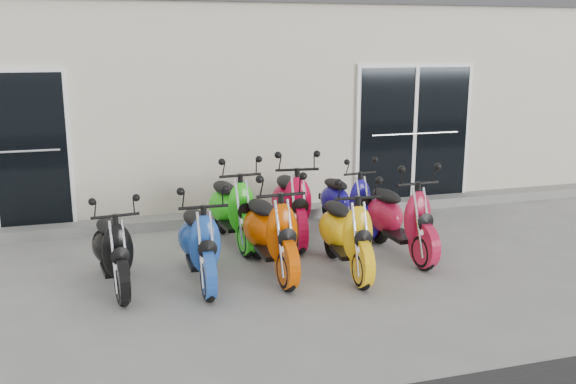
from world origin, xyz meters
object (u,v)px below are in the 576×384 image
(scooter_front_blue, at_px, (199,231))
(scooter_back_green, at_px, (232,198))
(scooter_back_blue, at_px, (347,193))
(scooter_front_red, at_px, (400,208))
(scooter_front_black, at_px, (112,239))
(scooter_front_orange_b, at_px, (346,222))
(scooter_back_red, at_px, (292,193))
(scooter_front_orange_a, at_px, (270,221))

(scooter_front_blue, bearing_deg, scooter_back_green, 64.04)
(scooter_back_green, relative_size, scooter_back_blue, 1.11)
(scooter_front_red, height_order, scooter_back_green, same)
(scooter_back_green, bearing_deg, scooter_front_black, -147.91)
(scooter_front_orange_b, bearing_deg, scooter_back_red, 102.62)
(scooter_front_blue, xyz_separation_m, scooter_front_red, (2.56, 0.21, 0.03))
(scooter_front_red, bearing_deg, scooter_front_orange_b, -161.03)
(scooter_front_orange_a, bearing_deg, scooter_back_red, 60.10)
(scooter_front_orange_a, bearing_deg, scooter_front_blue, -178.09)
(scooter_front_blue, distance_m, scooter_front_orange_a, 0.84)
(scooter_front_blue, relative_size, scooter_back_green, 0.96)
(scooter_front_red, distance_m, scooter_back_green, 2.20)
(scooter_back_red, relative_size, scooter_back_blue, 1.15)
(scooter_back_green, bearing_deg, scooter_back_blue, -2.16)
(scooter_front_orange_b, distance_m, scooter_back_green, 1.77)
(scooter_back_red, height_order, scooter_back_blue, scooter_back_red)
(scooter_front_black, height_order, scooter_front_orange_b, scooter_front_orange_b)
(scooter_front_red, xyz_separation_m, scooter_back_blue, (-0.25, 1.15, -0.06))
(scooter_back_green, distance_m, scooter_back_blue, 1.67)
(scooter_front_black, bearing_deg, scooter_front_orange_a, -7.78)
(scooter_front_orange_a, relative_size, scooter_back_green, 1.02)
(scooter_front_black, bearing_deg, scooter_front_red, -4.77)
(scooter_front_orange_a, height_order, scooter_back_green, scooter_front_orange_a)
(scooter_front_blue, distance_m, scooter_back_red, 1.92)
(scooter_front_red, bearing_deg, scooter_front_blue, -178.80)
(scooter_front_red, height_order, scooter_back_blue, scooter_front_red)
(scooter_front_black, distance_m, scooter_front_orange_a, 1.77)
(scooter_front_orange_b, bearing_deg, scooter_back_blue, 70.97)
(scooter_back_red, bearing_deg, scooter_front_blue, -132.50)
(scooter_front_black, xyz_separation_m, scooter_front_orange_b, (2.62, -0.25, 0.04))
(scooter_front_black, bearing_deg, scooter_back_green, 30.41)
(scooter_back_green, bearing_deg, scooter_front_blue, -121.46)
(scooter_front_black, bearing_deg, scooter_back_red, 19.15)
(scooter_back_green, height_order, scooter_back_red, scooter_back_red)
(scooter_front_blue, bearing_deg, scooter_front_orange_a, 4.80)
(scooter_front_red, distance_m, scooter_back_red, 1.51)
(scooter_front_orange_b, height_order, scooter_back_red, scooter_back_red)
(scooter_front_orange_a, relative_size, scooter_back_blue, 1.12)
(scooter_front_red, distance_m, scooter_back_blue, 1.18)
(scooter_front_red, bearing_deg, scooter_back_green, 147.28)
(scooter_back_green, xyz_separation_m, scooter_back_blue, (1.66, 0.08, -0.06))
(scooter_front_black, distance_m, scooter_back_red, 2.65)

